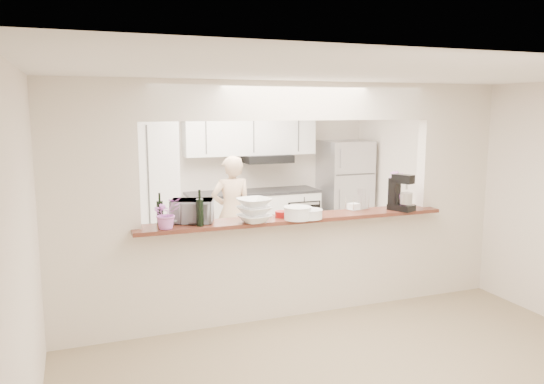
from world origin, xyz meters
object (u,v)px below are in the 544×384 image
stand_mixer (401,194)px  person (232,213)px  toaster_oven (192,211)px  refrigerator (345,192)px

stand_mixer → person: (-1.39, 1.99, -0.48)m
toaster_oven → stand_mixer: stand_mixer is taller
refrigerator → person: size_ratio=1.08×
stand_mixer → person: bearing=124.9°
stand_mixer → person: 2.48m
refrigerator → toaster_oven: refrigerator is taller
toaster_oven → stand_mixer: 2.34m
stand_mixer → refrigerator: bearing=73.9°
person → refrigerator: bearing=-158.8°
stand_mixer → person: size_ratio=0.26×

